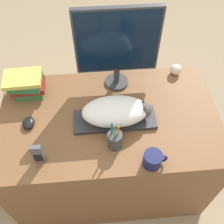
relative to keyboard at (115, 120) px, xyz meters
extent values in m
plane|color=#998466|center=(-0.03, -0.34, -0.79)|extent=(12.00, 12.00, 0.00)
cube|color=brown|center=(-0.03, 0.03, -0.40)|extent=(1.27, 0.75, 0.77)
cube|color=#2D2D33|center=(0.00, 0.00, 0.00)|extent=(0.46, 0.16, 0.02)
ellipsoid|color=white|center=(0.00, 0.00, 0.08)|extent=(0.36, 0.20, 0.13)
sphere|color=#4C4742|center=(0.15, 0.00, 0.07)|extent=(0.09, 0.09, 0.09)
cone|color=#4C4742|center=(0.15, -0.02, 0.12)|extent=(0.03, 0.03, 0.04)
cone|color=#4C4742|center=(0.15, 0.02, 0.12)|extent=(0.03, 0.03, 0.04)
cylinder|color=#333338|center=(0.04, 0.30, 0.00)|extent=(0.15, 0.15, 0.02)
cylinder|color=#333338|center=(0.04, 0.30, 0.06)|extent=(0.04, 0.04, 0.11)
cube|color=#333338|center=(0.04, 0.30, 0.31)|extent=(0.47, 0.03, 0.40)
cube|color=black|center=(0.04, 0.29, 0.31)|extent=(0.45, 0.01, 0.38)
ellipsoid|color=black|center=(-0.48, 0.02, 0.01)|extent=(0.07, 0.09, 0.04)
cylinder|color=#141947|center=(0.16, -0.28, 0.03)|extent=(0.09, 0.09, 0.08)
torus|color=#141947|center=(0.21, -0.28, 0.03)|extent=(0.06, 0.01, 0.06)
cylinder|color=#38383D|center=(-0.02, -0.16, 0.04)|extent=(0.08, 0.08, 0.10)
cylinder|color=orange|center=(0.00, -0.15, 0.09)|extent=(0.01, 0.01, 0.12)
cylinder|color=#1E47B2|center=(-0.03, -0.15, 0.10)|extent=(0.01, 0.01, 0.15)
cylinder|color=#338C38|center=(-0.02, -0.17, 0.11)|extent=(0.01, 0.01, 0.17)
sphere|color=beige|center=(0.43, 0.35, 0.02)|extent=(0.07, 0.07, 0.07)
cube|color=#4C4C51|center=(-0.40, -0.21, 0.05)|extent=(0.06, 0.02, 0.13)
cube|color=black|center=(-0.40, -0.22, 0.03)|extent=(0.04, 0.00, 0.06)
cube|color=#2D6B38|center=(-0.50, 0.26, 0.01)|extent=(0.17, 0.13, 0.04)
cube|color=maroon|center=(-0.50, 0.27, 0.05)|extent=(0.20, 0.15, 0.03)
cube|color=#2D6B38|center=(-0.51, 0.26, 0.08)|extent=(0.19, 0.18, 0.04)
cube|color=#CCC14C|center=(-0.52, 0.26, 0.12)|extent=(0.22, 0.16, 0.03)
camera|label=1|loc=(-0.09, -0.87, 1.19)|focal=42.00mm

